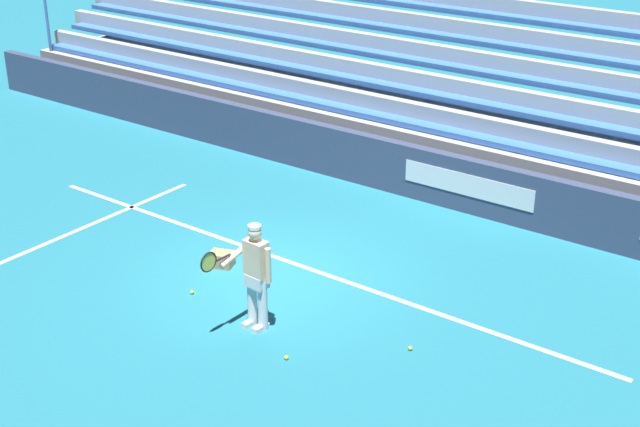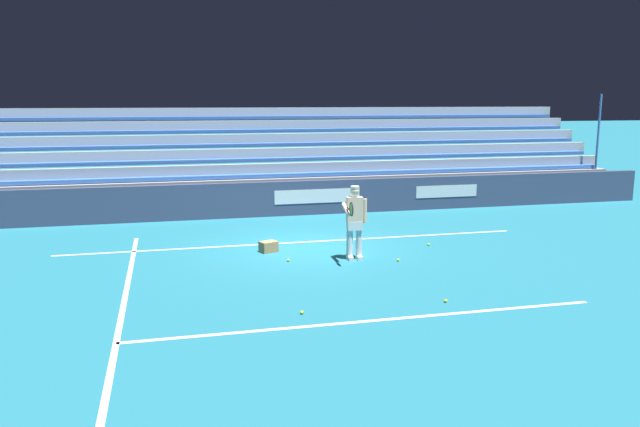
{
  "view_description": "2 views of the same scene",
  "coord_description": "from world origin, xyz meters",
  "px_view_note": "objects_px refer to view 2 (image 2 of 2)",
  "views": [
    {
      "loc": [
        -8.69,
        10.37,
        7.14
      ],
      "look_at": [
        -1.08,
        0.14,
        1.46
      ],
      "focal_mm": 50.0,
      "sensor_mm": 36.0,
      "label": 1
    },
    {
      "loc": [
        3.25,
        14.94,
        3.65
      ],
      "look_at": [
        -0.2,
        0.99,
        1.02
      ],
      "focal_mm": 35.0,
      "sensor_mm": 36.0,
      "label": 2
    }
  ],
  "objects_px": {
    "tennis_ball_by_box": "(288,260)",
    "tennis_ball_far_left": "(428,245)",
    "tennis_player": "(354,222)",
    "ball_box_cardboard": "(268,247)",
    "tennis_ball_on_baseline": "(302,312)",
    "tennis_ball_near_player": "(398,260)",
    "tennis_ball_stray_back": "(446,301)"
  },
  "relations": [
    {
      "from": "tennis_ball_by_box",
      "to": "tennis_ball_far_left",
      "type": "distance_m",
      "value": 3.81
    },
    {
      "from": "tennis_player",
      "to": "tennis_ball_by_box",
      "type": "bearing_deg",
      "value": -6.06
    },
    {
      "from": "ball_box_cardboard",
      "to": "tennis_ball_on_baseline",
      "type": "height_order",
      "value": "ball_box_cardboard"
    },
    {
      "from": "tennis_ball_near_player",
      "to": "tennis_ball_by_box",
      "type": "bearing_deg",
      "value": -13.5
    },
    {
      "from": "tennis_ball_far_left",
      "to": "tennis_ball_on_baseline",
      "type": "relative_size",
      "value": 1.0
    },
    {
      "from": "tennis_player",
      "to": "tennis_ball_stray_back",
      "type": "relative_size",
      "value": 25.98
    },
    {
      "from": "ball_box_cardboard",
      "to": "tennis_ball_stray_back",
      "type": "relative_size",
      "value": 6.06
    },
    {
      "from": "ball_box_cardboard",
      "to": "tennis_ball_by_box",
      "type": "height_order",
      "value": "ball_box_cardboard"
    },
    {
      "from": "ball_box_cardboard",
      "to": "tennis_ball_far_left",
      "type": "xyz_separation_m",
      "value": [
        -4.04,
        0.35,
        -0.1
      ]
    },
    {
      "from": "tennis_ball_far_left",
      "to": "tennis_ball_on_baseline",
      "type": "height_order",
      "value": "same"
    },
    {
      "from": "ball_box_cardboard",
      "to": "tennis_ball_stray_back",
      "type": "bearing_deg",
      "value": 118.76
    },
    {
      "from": "ball_box_cardboard",
      "to": "tennis_ball_on_baseline",
      "type": "bearing_deg",
      "value": 87.95
    },
    {
      "from": "tennis_ball_near_player",
      "to": "tennis_ball_stray_back",
      "type": "height_order",
      "value": "same"
    },
    {
      "from": "ball_box_cardboard",
      "to": "tennis_ball_by_box",
      "type": "relative_size",
      "value": 6.06
    },
    {
      "from": "ball_box_cardboard",
      "to": "tennis_ball_on_baseline",
      "type": "xyz_separation_m",
      "value": [
        0.16,
        4.57,
        -0.1
      ]
    },
    {
      "from": "tennis_ball_by_box",
      "to": "tennis_ball_stray_back",
      "type": "relative_size",
      "value": 1.0
    },
    {
      "from": "tennis_ball_far_left",
      "to": "tennis_ball_stray_back",
      "type": "height_order",
      "value": "same"
    },
    {
      "from": "tennis_ball_on_baseline",
      "to": "tennis_ball_far_left",
      "type": "bearing_deg",
      "value": -134.85
    },
    {
      "from": "tennis_ball_near_player",
      "to": "tennis_ball_on_baseline",
      "type": "relative_size",
      "value": 1.0
    },
    {
      "from": "tennis_player",
      "to": "tennis_ball_on_baseline",
      "type": "relative_size",
      "value": 25.98
    },
    {
      "from": "ball_box_cardboard",
      "to": "tennis_ball_near_player",
      "type": "bearing_deg",
      "value": 149.37
    },
    {
      "from": "tennis_ball_far_left",
      "to": "tennis_ball_stray_back",
      "type": "relative_size",
      "value": 1.0
    },
    {
      "from": "tennis_player",
      "to": "tennis_ball_near_player",
      "type": "distance_m",
      "value": 1.33
    },
    {
      "from": "ball_box_cardboard",
      "to": "tennis_ball_far_left",
      "type": "bearing_deg",
      "value": 175.12
    },
    {
      "from": "tennis_ball_on_baseline",
      "to": "tennis_ball_stray_back",
      "type": "relative_size",
      "value": 1.0
    },
    {
      "from": "tennis_ball_near_player",
      "to": "tennis_ball_stray_back",
      "type": "bearing_deg",
      "value": 85.84
    },
    {
      "from": "tennis_ball_near_player",
      "to": "tennis_ball_far_left",
      "type": "relative_size",
      "value": 1.0
    },
    {
      "from": "tennis_ball_near_player",
      "to": "tennis_ball_far_left",
      "type": "xyz_separation_m",
      "value": [
        -1.3,
        -1.28,
        0.0
      ]
    },
    {
      "from": "tennis_player",
      "to": "tennis_ball_stray_back",
      "type": "bearing_deg",
      "value": 101.78
    },
    {
      "from": "tennis_player",
      "to": "ball_box_cardboard",
      "type": "bearing_deg",
      "value": -33.39
    },
    {
      "from": "ball_box_cardboard",
      "to": "tennis_ball_by_box",
      "type": "distance_m",
      "value": 1.08
    },
    {
      "from": "tennis_player",
      "to": "tennis_ball_stray_back",
      "type": "height_order",
      "value": "tennis_player"
    }
  ]
}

